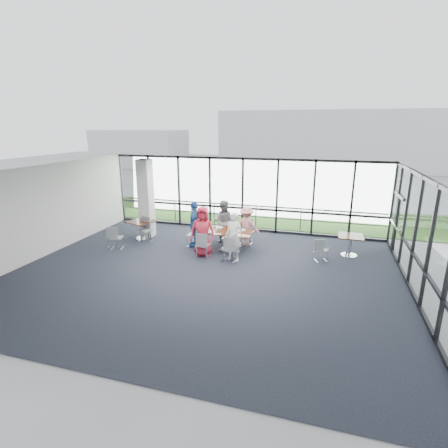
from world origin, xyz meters
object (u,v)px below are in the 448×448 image
(main_table, at_px, (226,234))
(diner_near_right, at_px, (234,237))
(diner_far_left, at_px, (223,221))
(chair_main_fr, at_px, (246,232))
(structural_column, at_px, (146,199))
(side_table_right, at_px, (351,239))
(diner_far_right, at_px, (247,226))
(chair_spare_r, at_px, (321,250))
(chair_spare_la, at_px, (117,238))
(chair_spare_lb, at_px, (146,230))
(chair_main_nl, at_px, (203,245))
(diner_end, at_px, (195,224))
(side_table_left, at_px, (141,223))
(diner_near_left, at_px, (203,231))
(chair_main_end, at_px, (193,235))
(chair_main_fl, at_px, (225,230))
(chair_main_nr, at_px, (229,249))

(main_table, distance_m, diner_near_right, 1.05)
(diner_far_left, distance_m, chair_main_fr, 1.01)
(structural_column, bearing_deg, side_table_right, -0.37)
(side_table_right, bearing_deg, diner_far_right, 178.54)
(diner_near_right, height_order, chair_spare_r, diner_near_right)
(main_table, xyz_separation_m, chair_spare_r, (3.41, -0.10, -0.23))
(chair_spare_la, height_order, chair_spare_lb, chair_spare_lb)
(chair_main_nl, bearing_deg, diner_end, 129.51)
(diner_end, bearing_deg, side_table_left, -104.45)
(main_table, height_order, diner_near_left, diner_near_left)
(chair_spare_r, bearing_deg, chair_main_end, 152.57)
(main_table, distance_m, chair_spare_lb, 3.40)
(structural_column, relative_size, chair_main_fl, 3.49)
(structural_column, xyz_separation_m, chair_main_fr, (4.20, 0.15, -1.12))
(side_table_left, xyz_separation_m, diner_far_right, (4.30, 0.45, 0.12))
(chair_main_nl, height_order, chair_main_fr, chair_main_fr)
(diner_near_left, bearing_deg, chair_main_end, 120.19)
(diner_end, height_order, chair_spare_r, diner_end)
(diner_near_left, relative_size, chair_main_fr, 1.89)
(chair_spare_lb, bearing_deg, side_table_right, -158.60)
(main_table, bearing_deg, structural_column, 174.12)
(chair_main_nl, xyz_separation_m, chair_main_end, (-0.77, 1.02, -0.01))
(chair_main_nr, distance_m, chair_main_fl, 2.25)
(diner_near_left, relative_size, diner_far_left, 1.06)
(chair_main_end, bearing_deg, side_table_right, 95.14)
(chair_main_end, bearing_deg, chair_spare_la, -67.77)
(side_table_left, bearing_deg, chair_main_nr, -18.67)
(structural_column, bearing_deg, chair_spare_la, -101.54)
(main_table, distance_m, diner_far_right, 1.00)
(chair_main_end, xyz_separation_m, chair_spare_la, (-2.66, -1.12, -0.01))
(chair_main_nr, xyz_separation_m, chair_spare_la, (-4.43, 0.05, -0.02))
(chair_main_fr, bearing_deg, diner_end, 26.54)
(diner_far_left, bearing_deg, chair_spare_la, 20.61)
(main_table, distance_m, chair_main_nr, 1.13)
(side_table_left, xyz_separation_m, chair_main_nl, (3.13, -1.25, -0.20))
(diner_far_right, relative_size, chair_spare_lb, 1.63)
(side_table_right, distance_m, chair_main_nr, 4.34)
(diner_near_left, bearing_deg, side_table_right, 7.59)
(structural_column, xyz_separation_m, side_table_left, (-0.06, -0.41, -0.95))
(diner_end, bearing_deg, chair_main_nl, 26.01)
(diner_near_right, distance_m, chair_spare_la, 4.56)
(diner_end, bearing_deg, chair_main_fr, 105.13)
(diner_end, bearing_deg, diner_near_left, 27.71)
(diner_near_right, bearing_deg, diner_far_left, 129.02)
(main_table, bearing_deg, diner_end, -178.91)
(main_table, bearing_deg, chair_main_fr, 65.21)
(side_table_left, distance_m, chair_main_fr, 4.30)
(diner_near_left, bearing_deg, chair_main_nl, -76.81)
(side_table_left, bearing_deg, chair_main_nl, -21.76)
(chair_spare_la, bearing_deg, diner_near_right, -15.94)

